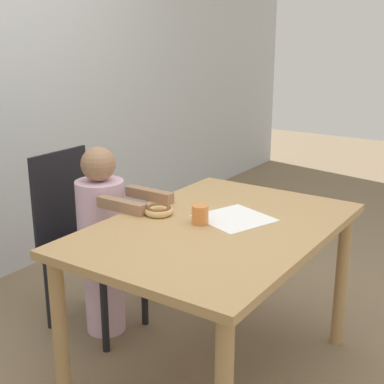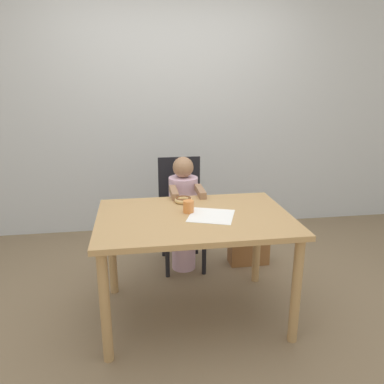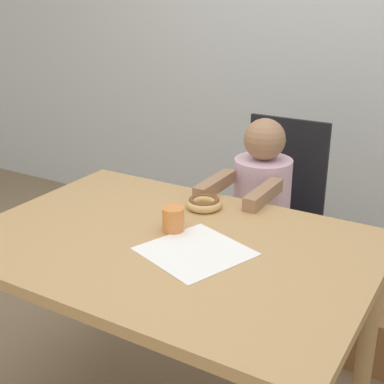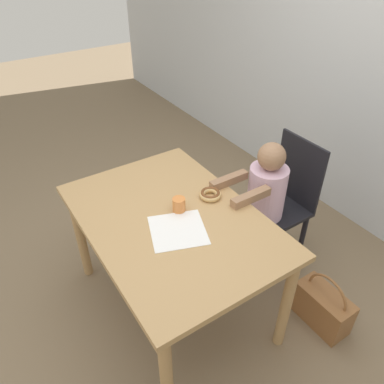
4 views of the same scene
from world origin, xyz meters
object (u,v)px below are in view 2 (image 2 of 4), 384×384
handbag (248,249)px  donut (183,200)px  child_figure (184,214)px  chair (182,211)px  cup (188,207)px

handbag → donut: bearing=-147.4°
child_figure → handbag: child_figure is taller
chair → handbag: size_ratio=2.43×
donut → cup: bearing=-88.2°
donut → handbag: donut is taller
donut → cup: size_ratio=1.59×
chair → donut: (-0.05, -0.53, 0.28)m
child_figure → cup: bearing=-94.3°
chair → child_figure: child_figure is taller
chair → donut: size_ratio=7.29×
donut → handbag: (0.63, 0.40, -0.62)m
chair → donut: 0.60m
donut → chair: bearing=84.4°
chair → child_figure: bearing=-90.0°
chair → cup: size_ratio=11.56×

